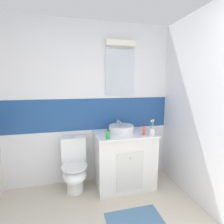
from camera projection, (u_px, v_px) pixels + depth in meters
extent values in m
cube|color=white|center=(91.00, 154.00, 2.85)|extent=(3.20, 0.10, 0.85)
cube|color=#234C8C|center=(90.00, 114.00, 2.74)|extent=(3.20, 0.10, 0.50)
cube|color=white|center=(89.00, 61.00, 2.61)|extent=(3.20, 0.10, 1.15)
cube|color=silver|center=(120.00, 73.00, 2.69)|extent=(0.47, 0.02, 0.70)
cube|color=white|center=(121.00, 43.00, 2.58)|extent=(0.46, 0.10, 0.08)
cube|color=silver|center=(124.00, 160.00, 2.65)|extent=(0.86, 0.57, 0.82)
cube|color=white|center=(124.00, 134.00, 2.57)|extent=(0.88, 0.59, 0.03)
cube|color=silver|center=(130.00, 172.00, 2.38)|extent=(0.39, 0.01, 0.57)
cylinder|color=silver|center=(131.00, 158.00, 2.33)|extent=(0.02, 0.02, 0.03)
cylinder|color=white|center=(121.00, 129.00, 2.60)|extent=(0.38, 0.38, 0.11)
cylinder|color=#AFB1BA|center=(121.00, 126.00, 2.59)|extent=(0.31, 0.31, 0.01)
cylinder|color=silver|center=(117.00, 124.00, 2.80)|extent=(0.03, 0.03, 0.14)
cylinder|color=silver|center=(119.00, 121.00, 2.69)|extent=(0.02, 0.17, 0.02)
cylinder|color=white|center=(75.00, 186.00, 2.53)|extent=(0.24, 0.24, 0.18)
ellipsoid|color=white|center=(75.00, 175.00, 2.46)|extent=(0.34, 0.42, 0.22)
cylinder|color=white|center=(74.00, 167.00, 2.44)|extent=(0.37, 0.37, 0.02)
cube|color=white|center=(74.00, 149.00, 2.61)|extent=(0.36, 0.17, 0.38)
cylinder|color=silver|center=(73.00, 137.00, 2.58)|extent=(0.04, 0.04, 0.02)
cylinder|color=white|center=(152.00, 132.00, 2.44)|extent=(0.07, 0.07, 0.10)
cylinder|color=gold|center=(153.00, 127.00, 2.43)|extent=(0.02, 0.03, 0.19)
cube|color=white|center=(153.00, 121.00, 2.41)|extent=(0.01, 0.02, 0.03)
cylinder|color=#338CD8|center=(151.00, 127.00, 2.44)|extent=(0.02, 0.03, 0.18)
cube|color=white|center=(151.00, 121.00, 2.43)|extent=(0.01, 0.02, 0.03)
cylinder|color=green|center=(108.00, 135.00, 2.29)|extent=(0.06, 0.06, 0.11)
cylinder|color=#262626|center=(108.00, 129.00, 2.28)|extent=(0.01, 0.01, 0.04)
cylinder|color=#262626|center=(108.00, 128.00, 2.26)|extent=(0.01, 0.02, 0.01)
cylinder|color=#D84C33|center=(144.00, 130.00, 2.44)|extent=(0.04, 0.04, 0.14)
cylinder|color=black|center=(144.00, 125.00, 2.42)|extent=(0.03, 0.03, 0.02)
cube|color=#4C7299|center=(135.00, 220.00, 2.00)|extent=(0.65, 0.38, 0.01)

